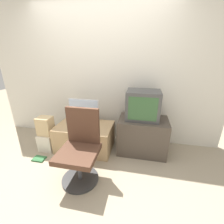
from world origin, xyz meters
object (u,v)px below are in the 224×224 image
mouse (97,128)px  keyboard (83,127)px  crt_tv (143,105)px  office_chair (80,150)px  main_monitor (84,111)px  cardboard_box_lower (48,141)px  book (39,159)px

mouse → keyboard: bearing=178.5°
crt_tv → office_chair: size_ratio=0.54×
main_monitor → cardboard_box_lower: (-0.63, -0.25, -0.55)m
office_chair → cardboard_box_lower: bearing=149.6°
mouse → crt_tv: bearing=18.6°
crt_tv → cardboard_box_lower: 1.81m
main_monitor → keyboard: (0.03, -0.18, -0.23)m
mouse → main_monitor: bearing=146.8°
crt_tv → office_chair: (-0.78, -0.81, -0.42)m
cardboard_box_lower → book: 0.34m
office_chair → cardboard_box_lower: size_ratio=3.24×
crt_tv → book: bearing=-159.0°
main_monitor → keyboard: main_monitor is taller
main_monitor → cardboard_box_lower: bearing=-158.0°
mouse → office_chair: size_ratio=0.07×
book → cardboard_box_lower: bearing=93.5°
office_chair → cardboard_box_lower: (-0.86, 0.50, -0.28)m
keyboard → book: bearing=-149.2°
main_monitor → book: 1.08m
keyboard → mouse: bearing=-1.5°
main_monitor → crt_tv: size_ratio=1.02×
book → mouse: bearing=22.8°
main_monitor → crt_tv: (1.01, 0.05, 0.16)m
main_monitor → keyboard: 0.30m
keyboard → book: size_ratio=1.89×
keyboard → crt_tv: size_ratio=0.70×
main_monitor → book: bearing=-137.1°
mouse → cardboard_box_lower: size_ratio=0.21×
keyboard → mouse: 0.26m
keyboard → mouse: size_ratio=5.84×
main_monitor → cardboard_box_lower: main_monitor is taller
keyboard → cardboard_box_lower: size_ratio=1.23×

